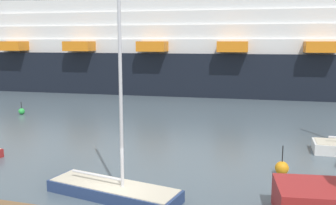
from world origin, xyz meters
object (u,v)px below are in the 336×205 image
at_px(channel_buoy_1, 282,168).
at_px(channel_buoy_2, 22,111).
at_px(sailboat_0, 114,186).
at_px(cruise_ship, 165,51).

relative_size(channel_buoy_1, channel_buoy_2, 1.31).
height_order(channel_buoy_1, channel_buoy_2, channel_buoy_1).
distance_m(sailboat_0, channel_buoy_1, 9.53).
height_order(channel_buoy_1, cruise_ship, cruise_ship).
bearing_deg(channel_buoy_2, sailboat_0, -42.81).
xyz_separation_m(sailboat_0, channel_buoy_1, (7.81, 5.47, -0.17)).
bearing_deg(channel_buoy_1, channel_buoy_2, 156.77).
xyz_separation_m(channel_buoy_1, cruise_ship, (-17.26, 34.31, 5.58)).
relative_size(channel_buoy_1, cruise_ship, 0.02).
bearing_deg(cruise_ship, channel_buoy_1, -66.66).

